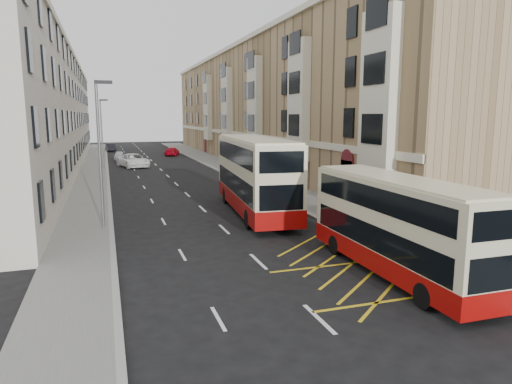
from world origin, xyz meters
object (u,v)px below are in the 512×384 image
object	(u,v)px
street_lamp_near	(100,147)
pedestrian_far	(412,227)
double_decker_front	(397,226)
car_red	(172,151)
pedestrian_mid	(476,232)
street_lamp_far	(102,130)
car_silver	(119,156)
double_decker_rear	(255,175)
car_dark	(111,148)
white_van	(133,160)
pedestrian_near	(485,264)
bus_shelter	(493,222)

from	to	relation	value
street_lamp_near	pedestrian_far	size ratio (longest dim) A/B	4.63
double_decker_front	car_red	size ratio (longest dim) A/B	2.18
pedestrian_mid	car_red	distance (m)	57.50
street_lamp_far	pedestrian_far	distance (m)	40.87
street_lamp_near	car_silver	world-z (taller)	street_lamp_near
double_decker_rear	car_dark	bearing A→B (deg)	103.23
double_decker_rear	pedestrian_far	distance (m)	10.89
pedestrian_mid	car_dark	xyz separation A→B (m)	(-14.77, 69.03, -0.43)
double_decker_front	pedestrian_mid	bearing A→B (deg)	11.81
pedestrian_far	car_dark	distance (m)	68.16
street_lamp_near	car_silver	xyz separation A→B (m)	(2.09, 41.81, -4.00)
car_silver	street_lamp_near	bearing A→B (deg)	-89.83
pedestrian_mid	white_van	xyz separation A→B (m)	(-12.48, 42.05, -0.27)
pedestrian_near	white_van	xyz separation A→B (m)	(-9.69, 45.43, -0.17)
street_lamp_near	bus_shelter	bearing A→B (deg)	-40.14
bus_shelter	pedestrian_near	world-z (taller)	bus_shelter
double_decker_front	pedestrian_far	size ratio (longest dim) A/B	5.71
pedestrian_near	pedestrian_mid	distance (m)	4.38
double_decker_front	white_van	bearing A→B (deg)	100.66
pedestrian_mid	street_lamp_near	bearing A→B (deg)	155.41
street_lamp_near	car_dark	xyz separation A→B (m)	(1.15, 58.73, -3.97)
street_lamp_near	pedestrian_near	xyz separation A→B (m)	(13.13, -13.69, -3.64)
pedestrian_far	car_silver	bearing A→B (deg)	-38.08
white_van	double_decker_front	bearing A→B (deg)	-94.19
bus_shelter	double_decker_rear	xyz separation A→B (m)	(-5.40, 13.87, 0.36)
street_lamp_far	car_silver	distance (m)	12.64
bus_shelter	pedestrian_mid	distance (m)	2.63
double_decker_rear	pedestrian_mid	world-z (taller)	double_decker_rear
double_decker_rear	pedestrian_far	size ratio (longest dim) A/B	7.23
white_van	car_red	distance (m)	16.64
car_red	pedestrian_mid	bearing A→B (deg)	112.11
pedestrian_mid	pedestrian_far	xyz separation A→B (m)	(-1.82, 2.12, -0.09)
double_decker_front	pedestrian_near	bearing A→B (deg)	-47.95
double_decker_rear	pedestrian_far	xyz separation A→B (m)	(4.80, -9.66, -1.48)
double_decker_front	car_dark	size ratio (longest dim) A/B	2.44
street_lamp_far	double_decker_front	distance (m)	42.79
street_lamp_near	double_decker_rear	xyz separation A→B (m)	(9.29, 1.48, -2.14)
pedestrian_near	pedestrian_mid	bearing A→B (deg)	-141.17
white_van	car_red	size ratio (longest dim) A/B	1.31
bus_shelter	pedestrian_far	distance (m)	4.39
street_lamp_near	street_lamp_far	xyz separation A→B (m)	(0.00, 30.00, 0.00)
double_decker_front	car_red	world-z (taller)	double_decker_front
street_lamp_near	street_lamp_far	size ratio (longest dim) A/B	1.00
street_lamp_near	pedestrian_mid	distance (m)	19.29
pedestrian_near	pedestrian_mid	xyz separation A→B (m)	(2.79, 3.38, 0.11)
double_decker_rear	pedestrian_near	world-z (taller)	double_decker_rear
bus_shelter	double_decker_rear	distance (m)	14.89
white_van	pedestrian_near	bearing A→B (deg)	-92.12
bus_shelter	pedestrian_far	size ratio (longest dim) A/B	2.46
car_dark	pedestrian_near	bearing A→B (deg)	-88.03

